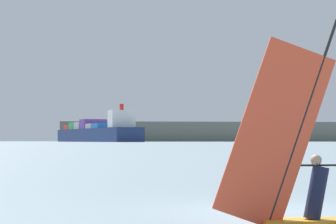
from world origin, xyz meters
The scene contains 3 objects.
ground_plane centered at (0.00, 0.00, 0.00)m, with size 4000.00×4000.00×0.00m, color gray.
windsurfer centered at (0.85, -2.56, 0.92)m, with size 3.77×1.25×4.12m.
cargo_ship centered at (-167.78, 646.14, 9.80)m, with size 132.57×182.40×36.59m.
Camera 1 is at (-0.14, -15.04, 1.64)m, focal length 67.85 mm.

